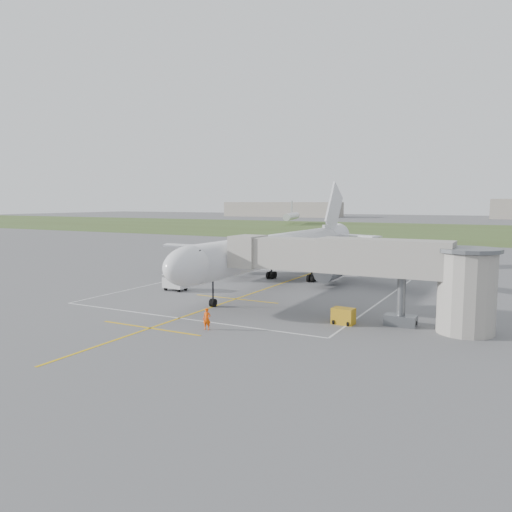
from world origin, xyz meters
The scene contains 11 objects.
ground centered at (0.00, 0.00, 0.00)m, with size 700.00×700.00×0.00m, color #505053.
grass_strip centered at (0.00, 130.00, 0.01)m, with size 700.00×120.00×0.02m, color #3F5023.
apron_markings centered at (0.00, -5.82, 0.01)m, with size 28.20×60.00×0.01m.
airliner centered at (0.00, 0.75, 4.39)m, with size 38.93×46.75×13.52m.
jet_bridge centered at (15.72, -13.50, 4.74)m, with size 23.40×5.00×7.20m.
gpu_unit centered at (13.59, -15.23, 0.68)m, with size 1.91×1.41×1.38m.
baggage_cart centered at (-8.80, -8.90, 0.98)m, with size 2.86×1.83×1.92m.
ramp_worker_nose centered at (4.41, -22.23, 0.89)m, with size 0.65×0.43×1.78m, color #FE5008.
ramp_worker_wing centered at (-10.21, 2.52, 0.96)m, with size 0.93×0.72×1.91m, color #FF4308.
distant_hangars centered at (-16.15, 265.19, 5.17)m, with size 345.00×49.00×12.00m.
distant_aircraft centered at (8.51, 165.71, 3.59)m, with size 172.40×42.00×8.85m.
Camera 1 is at (26.47, -55.30, 10.35)m, focal length 35.00 mm.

